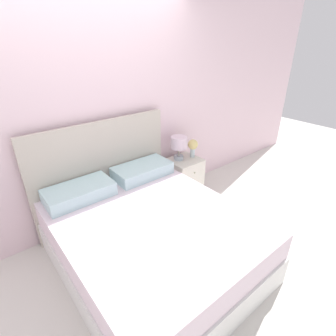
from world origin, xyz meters
TOP-DOWN VIEW (x-y plane):
  - ground_plane at (0.00, 0.00)m, footprint 12.00×12.00m
  - wall_back at (0.00, 0.07)m, footprint 8.00×0.06m
  - bed at (0.00, -0.89)m, footprint 1.63×1.92m
  - nightstand at (1.09, -0.21)m, footprint 0.42×0.41m
  - table_lamp at (1.03, -0.16)m, footprint 0.22×0.22m
  - flower_vase at (1.24, -0.21)m, footprint 0.14×0.14m

SIDE VIEW (x-z plane):
  - ground_plane at x=0.00m, z-range 0.00..0.00m
  - nightstand at x=1.09m, z-range 0.00..0.56m
  - bed at x=0.00m, z-range -0.31..0.94m
  - flower_vase at x=1.24m, z-range 0.59..0.84m
  - table_lamp at x=1.03m, z-range 0.62..0.94m
  - wall_back at x=0.00m, z-range 0.00..2.60m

